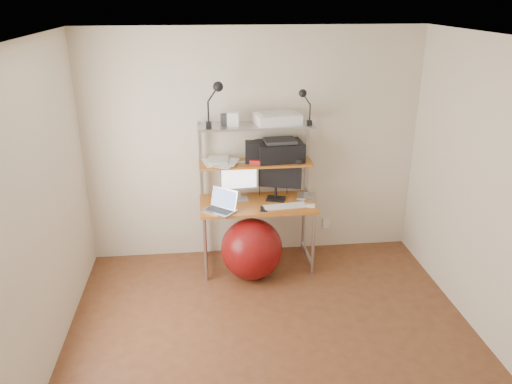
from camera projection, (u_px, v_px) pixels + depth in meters
room at (279, 215)px, 3.72m from camera, size 3.60×3.60×3.60m
computer_desk at (256, 182)px, 5.22m from camera, size 1.20×0.60×1.57m
wall_outlet at (326, 223)px, 5.81m from camera, size 0.08×0.01×0.12m
monitor_silver at (239, 178)px, 5.24m from camera, size 0.41×0.16×0.46m
monitor_black at (276, 175)px, 5.24m from camera, size 0.52×0.22×0.54m
laptop at (222, 206)px, 5.05m from camera, size 0.40×0.39×0.27m
keyboard at (285, 206)px, 5.14m from camera, size 0.46×0.18×0.01m
mouse at (311, 206)px, 5.14m from camera, size 0.09×0.06×0.02m
mac_mini at (306, 197)px, 5.34m from camera, size 0.24×0.24×0.04m
phone at (264, 209)px, 5.08m from camera, size 0.09×0.14×0.01m
printer at (280, 150)px, 5.23m from camera, size 0.50×0.36×0.23m
nas_cube at (252, 152)px, 5.17m from camera, size 0.16×0.16×0.22m
red_box at (258, 162)px, 5.15m from camera, size 0.19×0.16×0.05m
scanner at (277, 118)px, 5.07m from camera, size 0.49×0.36×0.12m
box_white at (233, 119)px, 4.99m from camera, size 0.13×0.12×0.13m
box_grey at (226, 120)px, 5.02m from camera, size 0.12×0.12×0.11m
clip_lamp_left at (216, 94)px, 4.82m from camera, size 0.18×0.10×0.45m
clip_lamp_right at (304, 99)px, 4.94m from camera, size 0.14×0.08×0.36m
exercise_ball at (252, 249)px, 5.17m from camera, size 0.64×0.64×0.64m
paper_stack at (220, 162)px, 5.17m from camera, size 0.41×0.41×0.03m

